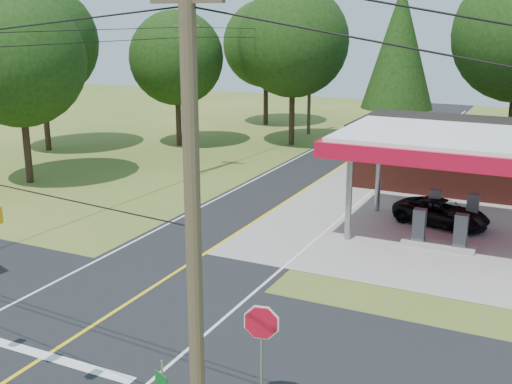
% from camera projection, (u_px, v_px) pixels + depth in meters
% --- Properties ---
extents(ground, '(120.00, 120.00, 0.00)m').
position_uv_depth(ground, '(119.00, 309.00, 22.65)').
color(ground, '#4A6022').
rests_on(ground, ground).
extents(main_highway, '(8.00, 120.00, 0.02)m').
position_uv_depth(main_highway, '(119.00, 309.00, 22.65)').
color(main_highway, black).
rests_on(main_highway, ground).
extents(cross_road, '(70.00, 7.00, 0.02)m').
position_uv_depth(cross_road, '(119.00, 309.00, 22.65)').
color(cross_road, black).
rests_on(cross_road, ground).
extents(lane_center_yellow, '(0.15, 110.00, 0.00)m').
position_uv_depth(lane_center_yellow, '(119.00, 309.00, 22.65)').
color(lane_center_yellow, yellow).
rests_on(lane_center_yellow, main_highway).
extents(gas_canopy, '(10.60, 7.40, 4.88)m').
position_uv_depth(gas_canopy, '(453.00, 147.00, 29.00)').
color(gas_canopy, gray).
rests_on(gas_canopy, ground).
extents(convenience_store, '(16.40, 7.55, 3.80)m').
position_uv_depth(convenience_store, '(495.00, 157.00, 37.87)').
color(convenience_store, '#521F17').
rests_on(convenience_store, ground).
extents(utility_pole_near_right, '(1.80, 0.30, 11.50)m').
position_uv_depth(utility_pole_near_right, '(194.00, 245.00, 11.84)').
color(utility_pole_near_right, '#473828').
rests_on(utility_pole_near_right, ground).
extents(utility_pole_far_left, '(1.80, 0.30, 10.00)m').
position_uv_depth(utility_pole_far_left, '(189.00, 94.00, 40.23)').
color(utility_pole_far_left, '#473828').
rests_on(utility_pole_far_left, ground).
extents(utility_pole_north, '(0.30, 0.30, 9.50)m').
position_uv_depth(utility_pole_north, '(310.00, 79.00, 54.46)').
color(utility_pole_north, '#473828').
rests_on(utility_pole_north, ground).
extents(treeline_backdrop, '(70.27, 51.59, 13.30)m').
position_uv_depth(treeline_backdrop, '(355.00, 56.00, 41.12)').
color(treeline_backdrop, '#332316').
rests_on(treeline_backdrop, ground).
extents(suv_car, '(5.55, 5.55, 1.28)m').
position_uv_depth(suv_car, '(441.00, 213.00, 31.48)').
color(suv_car, black).
rests_on(suv_car, ground).
extents(octagonal_stop_sign, '(0.98, 0.26, 2.92)m').
position_uv_depth(octagonal_stop_sign, '(261.00, 330.00, 16.51)').
color(octagonal_stop_sign, gray).
rests_on(octagonal_stop_sign, ground).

